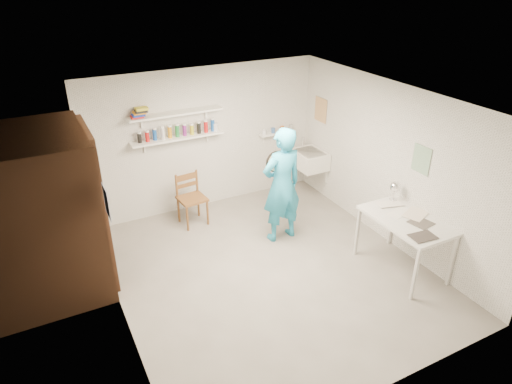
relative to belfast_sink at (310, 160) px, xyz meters
name	(u,v)px	position (x,y,z in m)	size (l,w,h in m)	color
floor	(269,271)	(-1.75, -1.70, -0.71)	(4.00, 4.50, 0.02)	slate
ceiling	(272,101)	(-1.75, -1.70, 1.71)	(4.00, 4.50, 0.02)	silver
wall_back	(205,139)	(-1.75, 0.56, 0.50)	(4.00, 0.02, 2.40)	silver
wall_front	(394,298)	(-1.75, -3.96, 0.50)	(4.00, 0.02, 2.40)	silver
wall_left	(110,233)	(-3.76, -1.70, 0.50)	(0.02, 4.50, 2.40)	silver
wall_right	(391,165)	(0.26, -1.70, 0.50)	(0.02, 4.50, 2.40)	silver
doorway_recess	(97,207)	(-3.74, -0.65, 0.30)	(0.02, 0.90, 2.00)	black
corridor_box	(37,216)	(-4.45, -0.65, 0.35)	(1.40, 1.50, 2.10)	brown
door_lintel	(85,130)	(-3.72, -0.65, 1.35)	(0.06, 1.05, 0.10)	brown
door_jamb_near	(107,224)	(-3.72, -1.15, 0.30)	(0.06, 0.10, 2.00)	brown
door_jamb_far	(92,191)	(-3.72, -0.15, 0.30)	(0.06, 0.10, 2.00)	brown
shelf_lower	(178,138)	(-2.25, 0.43, 0.65)	(1.50, 0.22, 0.03)	white
shelf_upper	(176,113)	(-2.25, 0.43, 1.05)	(1.50, 0.22, 0.03)	white
ledge_shelf	(278,133)	(-0.40, 0.47, 0.42)	(0.70, 0.14, 0.03)	white
poster_left	(106,202)	(-3.74, -1.65, 0.85)	(0.01, 0.28, 0.36)	#334C7F
poster_right_a	(321,110)	(0.24, 0.10, 0.85)	(0.01, 0.34, 0.42)	#995933
poster_right_b	(421,160)	(0.24, -2.25, 0.80)	(0.01, 0.30, 0.38)	#3F724C
belfast_sink	(310,160)	(0.00, 0.00, 0.00)	(0.48, 0.60, 0.30)	white
man	(282,185)	(-1.17, -1.02, 0.20)	(0.65, 0.43, 1.80)	#2698C1
wall_clock	(276,161)	(-1.16, -0.80, 0.50)	(0.32, 0.32, 0.04)	beige
wooden_chair	(192,199)	(-2.23, 0.01, -0.25)	(0.42, 0.40, 0.89)	brown
work_table	(403,244)	(-0.11, -2.49, -0.30)	(0.73, 1.21, 0.81)	silver
desk_lamp	(395,187)	(0.09, -2.01, 0.33)	(0.15, 0.15, 0.15)	silver
spray_cans	(178,132)	(-2.25, 0.43, 0.75)	(1.34, 0.06, 0.17)	black
book_stack	(139,113)	(-2.81, 0.43, 1.14)	(0.26, 0.14, 0.14)	red
ledge_pots	(278,130)	(-0.40, 0.47, 0.48)	(0.48, 0.07, 0.09)	silver
papers	(407,218)	(-0.11, -2.49, 0.12)	(0.30, 0.22, 0.02)	silver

